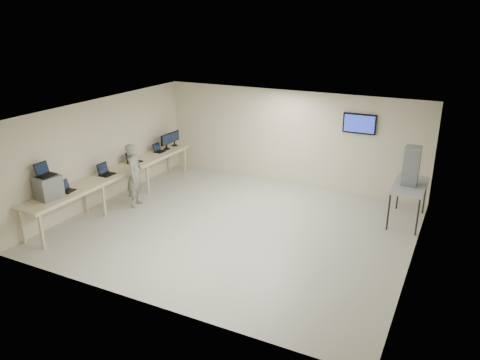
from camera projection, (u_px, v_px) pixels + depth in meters
The scene contains 13 objects.
room at pixel (239, 172), 10.85m from camera, with size 8.01×7.01×2.81m.
workbench at pixel (117, 173), 12.53m from camera, with size 0.76×6.00×0.90m.
equipment_box at pixel (48, 187), 10.58m from camera, with size 0.45×0.51×0.53m, color slate.
laptop_on_box at pixel (44, 172), 10.48m from camera, with size 0.32×0.39×0.30m.
laptop_0 at pixel (66, 188), 11.06m from camera, with size 0.32×0.36×0.26m.
laptop_1 at pixel (105, 172), 12.18m from camera, with size 0.32×0.39×0.30m.
laptop_2 at pixel (133, 160), 13.17m from camera, with size 0.33×0.40×0.31m.
laptop_3 at pixel (158, 150), 14.16m from camera, with size 0.28×0.33×0.26m.
monitor_near at pixel (166, 140), 14.35m from camera, with size 0.21×0.47×0.47m.
monitor_far at pixel (174, 137), 14.72m from camera, with size 0.21×0.47×0.46m.
soldier at pixel (135, 175), 12.28m from camera, with size 0.62×0.41×1.71m, color #525741.
side_table at pixel (410, 187), 11.33m from camera, with size 0.75×1.61×0.97m.
storage_bins at pixel (411, 166), 11.15m from camera, with size 0.36×0.40×0.95m.
Camera 1 is at (4.66, -9.11, 4.92)m, focal length 35.00 mm.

